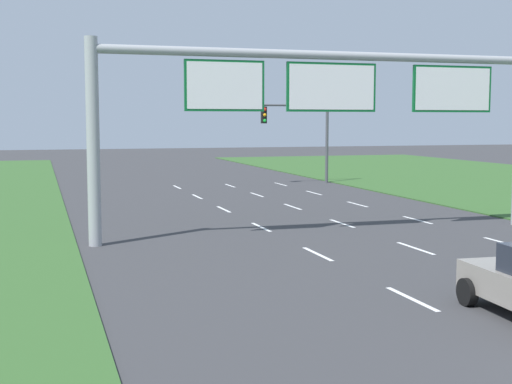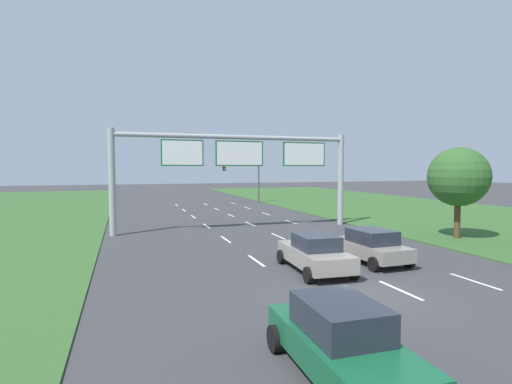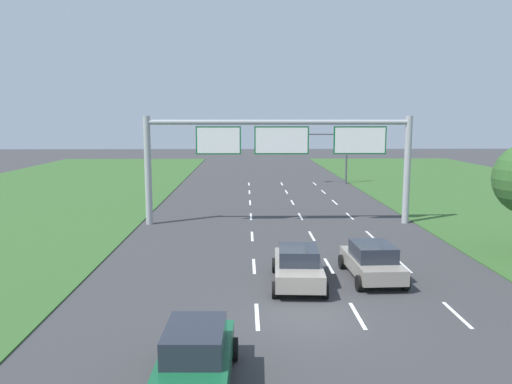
# 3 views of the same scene
# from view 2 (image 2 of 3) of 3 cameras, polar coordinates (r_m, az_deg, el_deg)

# --- Properties ---
(ground_plane) EXTENTS (200.00, 200.00, 0.00)m
(ground_plane) POSITION_cam_2_polar(r_m,az_deg,el_deg) (14.79, 14.37, -14.06)
(ground_plane) COLOR #38383A
(lane_dashes_inner_left) EXTENTS (0.14, 56.40, 0.01)m
(lane_dashes_inner_left) POSITION_cam_2_polar(r_m,az_deg,el_deg) (22.11, -2.46, -8.07)
(lane_dashes_inner_left) COLOR white
(lane_dashes_inner_left) RESTS_ON ground_plane
(lane_dashes_inner_right) EXTENTS (0.14, 56.40, 0.01)m
(lane_dashes_inner_right) POSITION_cam_2_polar(r_m,az_deg,el_deg) (23.30, 5.92, -7.49)
(lane_dashes_inner_right) COLOR white
(lane_dashes_inner_right) RESTS_ON ground_plane
(lane_dashes_slip) EXTENTS (0.14, 56.40, 0.01)m
(lane_dashes_slip) POSITION_cam_2_polar(r_m,az_deg,el_deg) (24.92, 13.33, -6.85)
(lane_dashes_slip) COLOR white
(lane_dashes_slip) RESTS_ON ground_plane
(car_near_red) EXTENTS (2.21, 4.22, 1.56)m
(car_near_red) POSITION_cam_2_polar(r_m,az_deg,el_deg) (19.61, 16.05, -7.34)
(car_near_red) COLOR gray
(car_near_red) RESTS_ON ground_plane
(car_lead_silver) EXTENTS (2.12, 4.36, 1.64)m
(car_lead_silver) POSITION_cam_2_polar(r_m,az_deg,el_deg) (9.08, 12.11, -20.12)
(car_lead_silver) COLOR #145633
(car_lead_silver) RESTS_ON ground_plane
(car_mid_lane) EXTENTS (2.37, 4.46, 1.60)m
(car_mid_lane) POSITION_cam_2_polar(r_m,az_deg,el_deg) (17.42, 8.42, -8.62)
(car_mid_lane) COLOR gray
(car_mid_lane) RESTS_ON ground_plane
(sign_gantry) EXTENTS (17.24, 0.44, 7.00)m
(sign_gantry) POSITION_cam_2_polar(r_m,az_deg,el_deg) (28.56, -2.24, 4.53)
(sign_gantry) COLOR #9EA0A5
(sign_gantry) RESTS_ON ground_plane
(traffic_light_mast) EXTENTS (4.76, 0.49, 5.60)m
(traffic_light_mast) POSITION_cam_2_polar(r_m,az_deg,el_deg) (50.03, -1.72, 2.83)
(traffic_light_mast) COLOR #47494F
(traffic_light_mast) RESTS_ON ground_plane
(roadside_tree_mid) EXTENTS (3.65, 3.65, 5.70)m
(roadside_tree_mid) POSITION_cam_2_polar(r_m,az_deg,el_deg) (27.62, 26.95, 1.91)
(roadside_tree_mid) COLOR #513823
(roadside_tree_mid) RESTS_ON ground_plane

